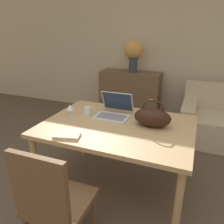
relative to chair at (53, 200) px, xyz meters
The scene contains 10 objects.
wall_back 3.31m from the chair, 84.89° to the left, with size 10.00×0.06×2.70m.
dining_table 0.89m from the chair, 79.74° to the left, with size 1.44×1.04×0.76m.
chair is the anchor object (origin of this frame).
sideboard 2.94m from the chair, 96.90° to the left, with size 1.13×0.40×0.88m.
laptop 1.12m from the chair, 87.71° to the left, with size 0.35×0.35×0.24m.
drinking_glass 1.04m from the chair, 103.33° to the left, with size 0.07×0.07×0.09m.
wine_glass 1.02m from the chair, 113.73° to the left, with size 0.08×0.08×0.12m.
handbag 1.11m from the chair, 63.07° to the left, with size 0.35×0.18×0.27m.
flower_vase 2.99m from the chair, 95.98° to the left, with size 0.33×0.33×0.57m.
book 0.54m from the chair, 108.76° to the left, with size 0.25×0.18×0.02m.
Camera 1 is at (0.55, -1.03, 1.64)m, focal length 35.00 mm.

